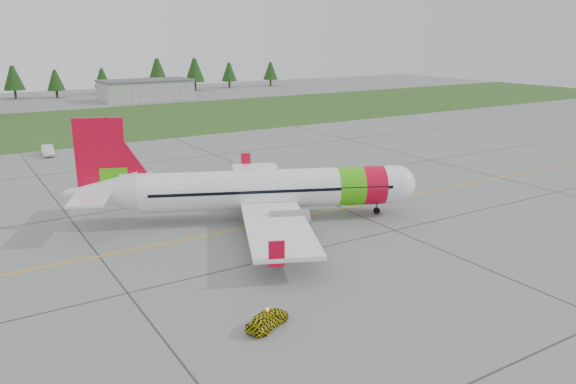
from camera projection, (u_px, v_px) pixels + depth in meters
ground at (305, 251)px, 47.13m from camera, size 320.00×320.00×0.00m
aircraft at (263, 190)px, 54.75m from camera, size 32.37×30.73×10.33m
follow_me_car at (267, 303)px, 34.51m from camera, size 1.56×1.66×3.27m
service_van at (47, 140)px, 83.99m from camera, size 1.80×1.72×4.72m
grass_strip at (83, 124)px, 114.22m from camera, size 320.00×50.00×0.03m
taxi_guideline at (259, 225)px, 53.67m from camera, size 120.00×0.25×0.02m
hangar_east at (146, 90)px, 155.66m from camera, size 24.00×12.00×5.20m
treeline at (37, 81)px, 158.70m from camera, size 160.00×8.00×10.00m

